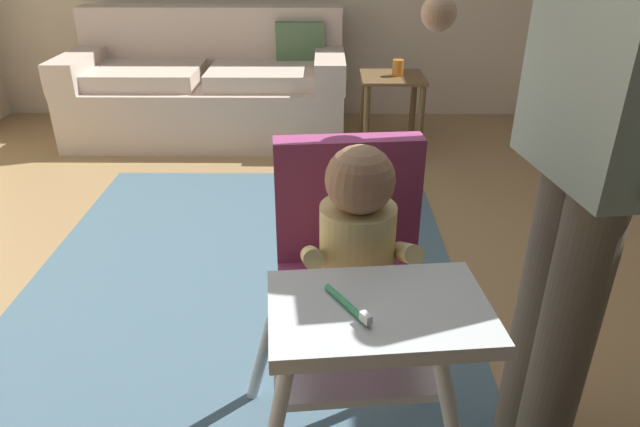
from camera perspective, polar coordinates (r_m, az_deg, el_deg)
The scene contains 7 objects.
ground at distance 2.39m, azimuth -5.18°, elevation -9.64°, with size 6.28×6.75×0.10m, color #9D7C51.
area_rug at distance 2.37m, azimuth -8.07°, elevation -8.40°, with size 1.85×2.62×0.01m, color #476475.
couch at distance 4.20m, azimuth -10.96°, elevation 12.25°, with size 1.91×0.86×0.86m.
high_chair at distance 1.32m, azimuth 3.57°, elevation -4.99°, with size 0.66×0.77×0.97m.
adult_standing at distance 1.39m, azimuth 25.96°, elevation 6.82°, with size 0.55×0.50×1.68m.
side_table at distance 3.75m, azimuth 7.22°, elevation 11.53°, with size 0.40×0.40×0.52m.
sippy_cup at distance 3.71m, azimuth 7.86°, elevation 14.34°, with size 0.07×0.07×0.10m, color orange.
Camera 1 is at (0.23, -1.90, 1.37)m, focal length 31.75 mm.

